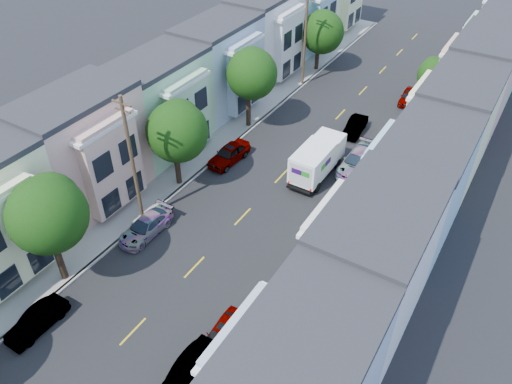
{
  "coord_description": "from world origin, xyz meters",
  "views": [
    {
      "loc": [
        15.5,
        -17.5,
        24.68
      ],
      "look_at": [
        0.74,
        6.71,
        2.2
      ],
      "focal_mm": 35.0,
      "sensor_mm": 36.0,
      "label": 1
    }
  ],
  "objects": [
    {
      "name": "townhouse_row_right",
      "position": [
        11.15,
        15.0,
        0.0
      ],
      "size": [
        5.0,
        70.0,
        8.5
      ],
      "primitive_type": "cube",
      "color": "#9AC9D6",
      "rests_on": "ground"
    },
    {
      "name": "road_slab",
      "position": [
        0.0,
        15.0,
        0.01
      ],
      "size": [
        12.0,
        70.0,
        0.02
      ],
      "primitive_type": "cube",
      "color": "black",
      "rests_on": "ground"
    },
    {
      "name": "parked_right_b",
      "position": [
        4.9,
        -3.8,
        0.65
      ],
      "size": [
        1.72,
        4.05,
        1.29
      ],
      "primitive_type": "imported",
      "rotation": [
        0.0,
        0.0,
        0.05
      ],
      "color": "silver",
      "rests_on": "ground"
    },
    {
      "name": "centerline",
      "position": [
        0.0,
        15.0,
        0.0
      ],
      "size": [
        0.12,
        70.0,
        0.01
      ],
      "primitive_type": "cube",
      "color": "gold",
      "rests_on": "ground"
    },
    {
      "name": "sidewalk_right",
      "position": [
        7.35,
        15.0,
        0.07
      ],
      "size": [
        2.6,
        70.0,
        0.15
      ],
      "primitive_type": "cube",
      "color": "gray",
      "rests_on": "ground"
    },
    {
      "name": "parked_right_d",
      "position": [
        4.9,
        29.92,
        0.64
      ],
      "size": [
        1.86,
        4.08,
        1.28
      ],
      "primitive_type": "imported",
      "rotation": [
        0.0,
        0.0,
        0.09
      ],
      "color": "black",
      "rests_on": "ground"
    },
    {
      "name": "parked_left_d",
      "position": [
        -4.9,
        11.53,
        0.76
      ],
      "size": [
        2.1,
        4.77,
        1.51
      ],
      "primitive_type": "imported",
      "rotation": [
        0.0,
        0.0,
        -0.07
      ],
      "color": "#641506",
      "rests_on": "ground"
    },
    {
      "name": "utility_pole_near",
      "position": [
        -6.3,
        2.0,
        5.15
      ],
      "size": [
        1.6,
        0.26,
        10.0
      ],
      "color": "#42301E",
      "rests_on": "ground"
    },
    {
      "name": "lead_sedan",
      "position": [
        2.51,
        21.54,
        0.66
      ],
      "size": [
        1.73,
        4.05,
        1.31
      ],
      "primitive_type": "imported",
      "rotation": [
        0.0,
        0.0,
        0.09
      ],
      "color": "black",
      "rests_on": "ground"
    },
    {
      "name": "tree_e",
      "position": [
        -6.3,
        32.11,
        4.48
      ],
      "size": [
        4.7,
        4.7,
        6.85
      ],
      "color": "black",
      "rests_on": "ground"
    },
    {
      "name": "curb_right",
      "position": [
        6.05,
        15.0,
        0.07
      ],
      "size": [
        0.3,
        70.0,
        0.15
      ],
      "primitive_type": "cube",
      "color": "gray",
      "rests_on": "ground"
    },
    {
      "name": "tree_far_r",
      "position": [
        6.89,
        28.98,
        3.93
      ],
      "size": [
        3.1,
        3.1,
        5.53
      ],
      "color": "black",
      "rests_on": "ground"
    },
    {
      "name": "parked_left_b",
      "position": [
        -4.9,
        -8.67,
        0.63
      ],
      "size": [
        1.35,
        3.81,
        1.27
      ],
      "primitive_type": "imported",
      "rotation": [
        0.0,
        0.0,
        0.0
      ],
      "color": "black",
      "rests_on": "ground"
    },
    {
      "name": "tree_b",
      "position": [
        -6.3,
        -5.16,
        5.61
      ],
      "size": [
        4.7,
        4.7,
        7.99
      ],
      "color": "black",
      "rests_on": "ground"
    },
    {
      "name": "tree_c",
      "position": [
        -6.3,
        6.78,
        5.02
      ],
      "size": [
        4.7,
        4.7,
        7.39
      ],
      "color": "black",
      "rests_on": "ground"
    },
    {
      "name": "parked_left_c",
      "position": [
        -4.9,
        0.88,
        0.66
      ],
      "size": [
        1.93,
        4.45,
        1.33
      ],
      "primitive_type": "imported",
      "rotation": [
        0.0,
        0.0,
        -0.02
      ],
      "color": "#AAABAB",
      "rests_on": "ground"
    },
    {
      "name": "utility_pole_far",
      "position": [
        -6.3,
        28.0,
        5.15
      ],
      "size": [
        1.6,
        0.26,
        10.0
      ],
      "color": "#42301E",
      "rests_on": "ground"
    },
    {
      "name": "fedex_truck",
      "position": [
        2.36,
        13.65,
        1.63
      ],
      "size": [
        2.34,
        6.09,
        2.92
      ],
      "rotation": [
        0.0,
        0.0,
        -0.01
      ],
      "color": "white",
      "rests_on": "ground"
    },
    {
      "name": "ground",
      "position": [
        0.0,
        0.0,
        0.0
      ],
      "size": [
        160.0,
        160.0,
        0.0
      ],
      "primitive_type": "plane",
      "color": "black",
      "rests_on": "ground"
    },
    {
      "name": "tree_d",
      "position": [
        -6.3,
        17.39,
        5.44
      ],
      "size": [
        4.59,
        4.59,
        7.76
      ],
      "color": "black",
      "rests_on": "ground"
    },
    {
      "name": "parked_right_c",
      "position": [
        4.9,
        16.25,
        0.77
      ],
      "size": [
        2.16,
        5.13,
        1.54
      ],
      "primitive_type": "imported",
      "rotation": [
        0.0,
        0.0,
        -0.0
      ],
      "color": "black",
      "rests_on": "ground"
    },
    {
      "name": "townhouse_row_left",
      "position": [
        -11.15,
        15.0,
        0.0
      ],
      "size": [
        5.0,
        70.0,
        8.5
      ],
      "primitive_type": "cube",
      "color": "#9AC9D6",
      "rests_on": "ground"
    },
    {
      "name": "curb_left",
      "position": [
        -6.05,
        15.0,
        0.07
      ],
      "size": [
        0.3,
        70.0,
        0.15
      ],
      "primitive_type": "cube",
      "color": "gray",
      "rests_on": "ground"
    },
    {
      "name": "parked_right_a",
      "position": [
        4.9,
        -6.88,
        0.76
      ],
      "size": [
        1.68,
        4.6,
        1.53
      ],
      "primitive_type": "imported",
      "rotation": [
        0.0,
        0.0,
        0.01
      ],
      "color": "#4F5457",
      "rests_on": "ground"
    },
    {
      "name": "sidewalk_left",
      "position": [
        -7.35,
        15.0,
        0.07
      ],
      "size": [
        2.6,
        70.0,
        0.15
      ],
      "primitive_type": "cube",
      "color": "gray",
      "rests_on": "ground"
    }
  ]
}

